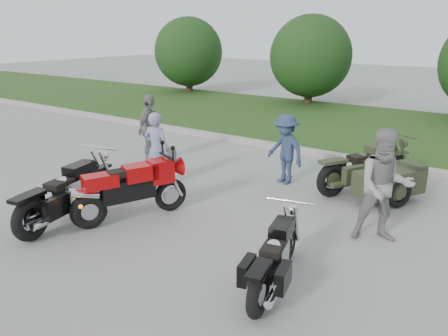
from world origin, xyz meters
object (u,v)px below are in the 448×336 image
Objects in this scene: cruiser_right at (274,260)px; cruiser_left at (65,196)px; person_back at (150,129)px; sportbike_red at (128,188)px; person_stripe at (157,149)px; person_grey at (384,186)px; person_denim at (285,149)px; cruiser_sidecar at (377,177)px.

cruiser_left is at bearing 171.10° from cruiser_right.
cruiser_left is 3.88m from person_back.
sportbike_red is 1.26× the size of person_stripe.
person_denim is (-2.61, 1.62, -0.15)m from person_grey.
sportbike_red is at bearing 176.14° from person_grey.
person_back is (-5.51, 3.31, 0.48)m from cruiser_right.
cruiser_right is 4.67m from person_stripe.
cruiser_right is at bearing -62.70° from cruiser_sidecar.
person_grey reaches higher than cruiser_sidecar.
cruiser_sidecar is 2.04m from person_grey.
cruiser_left is 5.46m from person_grey.
cruiser_left and cruiser_sidecar have the same top height.
sportbike_red is 0.83× the size of cruiser_left.
cruiser_sidecar is (4.20, 4.41, -0.04)m from cruiser_left.
person_denim is at bearing -99.15° from person_back.
person_denim is 3.67m from person_back.
person_stripe is 1.05× the size of person_denim.
person_back reaches higher than sportbike_red.
cruiser_right is (3.23, -0.43, -0.20)m from sportbike_red.
cruiser_left is at bearing -176.34° from person_back.
cruiser_left is 1.41× the size of person_back.
cruiser_sidecar is 1.33× the size of person_back.
person_denim is at bearing 119.73° from person_grey.
sportbike_red is 1.32× the size of person_denim.
cruiser_left is at bearing -104.75° from cruiser_sidecar.
person_denim reaches higher than cruiser_sidecar.
cruiser_sidecar is (3.34, 3.70, -0.16)m from sportbike_red.
person_back is (-1.37, 1.18, 0.06)m from person_stripe.
cruiser_right is 6.44m from person_back.
cruiser_right is 4.13m from cruiser_sidecar.
sportbike_red reaches higher than cruiser_sidecar.
person_stripe reaches higher than cruiser_sidecar.
person_back is (-2.28, 2.88, 0.27)m from sportbike_red.
person_grey is at bearing -42.87° from cruiser_sidecar.
person_denim is (-1.99, -0.27, 0.33)m from cruiser_sidecar.
person_grey is (4.82, 2.53, 0.44)m from cruiser_left.
cruiser_right is 0.87× the size of cruiser_sidecar.
person_stripe is 4.87m from person_grey.
sportbike_red is 1.17× the size of person_back.
cruiser_sidecar is at bearing -165.07° from person_stripe.
person_grey reaches higher than person_denim.
cruiser_sidecar is 1.26× the size of person_grey.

